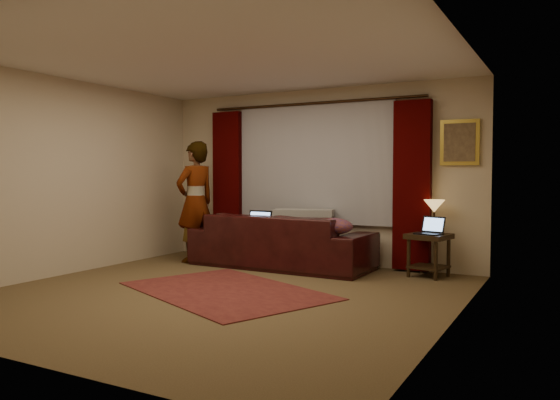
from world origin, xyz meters
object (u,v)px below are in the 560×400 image
at_px(laptop_sofa, 256,221).
at_px(laptop_table, 429,226).
at_px(sofa, 281,230).
at_px(tiffany_lamp, 434,216).
at_px(end_table, 429,255).
at_px(person, 195,202).

distance_m(laptop_sofa, laptop_table, 2.43).
xyz_separation_m(sofa, tiffany_lamp, (2.08, 0.38, 0.25)).
height_order(end_table, tiffany_lamp, tiffany_lamp).
bearing_deg(laptop_sofa, end_table, 7.50).
height_order(sofa, laptop_table, sofa).
bearing_deg(end_table, person, -172.55).
relative_size(sofa, tiffany_lamp, 5.98).
height_order(tiffany_lamp, laptop_table, tiffany_lamp).
relative_size(tiffany_lamp, person, 0.24).
relative_size(sofa, laptop_sofa, 6.51).
relative_size(laptop_sofa, person, 0.22).
xyz_separation_m(laptop_sofa, tiffany_lamp, (2.43, 0.51, 0.12)).
xyz_separation_m(tiffany_lamp, person, (-3.45, -0.58, 0.13)).
bearing_deg(laptop_table, person, -155.85).
distance_m(end_table, tiffany_lamp, 0.52).
xyz_separation_m(laptop_sofa, person, (-1.02, -0.08, 0.25)).
relative_size(end_table, tiffany_lamp, 1.28).
height_order(laptop_sofa, end_table, laptop_sofa).
bearing_deg(person, sofa, 114.57).
height_order(sofa, person, person).
bearing_deg(laptop_table, end_table, 118.21).
bearing_deg(sofa, laptop_table, -174.20).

